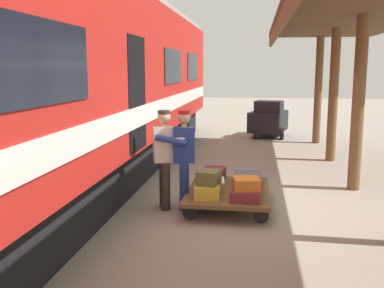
{
  "coord_description": "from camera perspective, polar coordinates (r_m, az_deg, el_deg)",
  "views": [
    {
      "loc": [
        0.09,
        7.57,
        2.38
      ],
      "look_at": [
        1.12,
        0.36,
        1.15
      ],
      "focal_mm": 41.45,
      "sensor_mm": 36.0,
      "label": 1
    }
  ],
  "objects": [
    {
      "name": "suitcase_brown_leather",
      "position": [
        7.76,
        7.06,
        -5.13
      ],
      "size": [
        0.52,
        0.63,
        0.22
      ],
      "primitive_type": "cube",
      "rotation": [
        0.0,
        0.0,
        0.08
      ],
      "color": "brown",
      "rests_on": "luggage_cart"
    },
    {
      "name": "suitcase_burgundy_valise",
      "position": [
        7.25,
        6.97,
        -6.38
      ],
      "size": [
        0.51,
        0.63,
        0.17
      ],
      "primitive_type": "cube",
      "rotation": [
        0.0,
        0.0,
        -0.06
      ],
      "color": "maroon",
      "rests_on": "luggage_cart"
    },
    {
      "name": "suitcase_slate_roller",
      "position": [
        8.28,
        7.14,
        -4.37
      ],
      "size": [
        0.5,
        0.64,
        0.17
      ],
      "primitive_type": "cube",
      "rotation": [
        0.0,
        0.0,
        0.01
      ],
      "color": "#4C515B",
      "rests_on": "luggage_cart"
    },
    {
      "name": "luggage_cart",
      "position": [
        7.81,
        4.7,
        -6.15
      ],
      "size": [
        1.41,
        1.94,
        0.31
      ],
      "color": "brown",
      "rests_on": "ground_plane"
    },
    {
      "name": "suitcase_orange_carryall",
      "position": [
        7.17,
        7.02,
        -5.1
      ],
      "size": [
        0.47,
        0.47,
        0.18
      ],
      "primitive_type": "cube",
      "rotation": [
        0.0,
        0.0,
        0.15
      ],
      "color": "#CC6B23",
      "rests_on": "suitcase_burgundy_valise"
    },
    {
      "name": "baggage_tug",
      "position": [
        15.96,
        9.8,
        3.16
      ],
      "size": [
        1.49,
        1.92,
        1.3
      ],
      "color": "black",
      "rests_on": "ground_plane"
    },
    {
      "name": "ground_plane",
      "position": [
        7.93,
        8.51,
        -7.98
      ],
      "size": [
        60.0,
        60.0,
        0.0
      ],
      "primitive_type": "plane",
      "color": "gray"
    },
    {
      "name": "platform_canopy",
      "position": [
        7.85,
        23.12,
        15.18
      ],
      "size": [
        3.2,
        15.11,
        3.56
      ],
      "color": "brown",
      "rests_on": "ground_plane"
    },
    {
      "name": "suitcase_yellow_case",
      "position": [
        7.28,
        1.96,
        -6.05
      ],
      "size": [
        0.45,
        0.55,
        0.22
      ],
      "primitive_type": "cube",
      "rotation": [
        0.0,
        0.0,
        0.09
      ],
      "color": "gold",
      "rests_on": "luggage_cart"
    },
    {
      "name": "suitcase_maroon_trunk",
      "position": [
        8.31,
        2.76,
        -4.01
      ],
      "size": [
        0.44,
        0.64,
        0.24
      ],
      "primitive_type": "cube",
      "rotation": [
        0.0,
        0.0,
        -0.08
      ],
      "color": "maroon",
      "rests_on": "luggage_cart"
    },
    {
      "name": "train_car",
      "position": [
        8.37,
        -17.1,
        6.99
      ],
      "size": [
        3.02,
        19.57,
        4.0
      ],
      "color": "#B21E19",
      "rests_on": "ground_plane"
    },
    {
      "name": "suitcase_olive_duffel",
      "position": [
        7.24,
        2.15,
        -4.33
      ],
      "size": [
        0.41,
        0.44,
        0.23
      ],
      "primitive_type": "cube",
      "rotation": [
        0.0,
        0.0,
        -0.21
      ],
      "color": "brown",
      "rests_on": "suitcase_yellow_case"
    },
    {
      "name": "porter_in_overalls",
      "position": [
        7.52,
        -1.16,
        -1.57
      ],
      "size": [
        0.7,
        0.49,
        1.7
      ],
      "color": "navy",
      "rests_on": "ground_plane"
    },
    {
      "name": "suitcase_cream_canvas",
      "position": [
        7.8,
        2.39,
        -5.18
      ],
      "size": [
        0.53,
        0.54,
        0.17
      ],
      "primitive_type": "cube",
      "rotation": [
        0.0,
        0.0,
        0.09
      ],
      "color": "beige",
      "rests_on": "luggage_cart"
    },
    {
      "name": "porter_by_door",
      "position": [
        7.56,
        -3.42,
        -1.51
      ],
      "size": [
        0.73,
        0.57,
        1.7
      ],
      "color": "#332D28",
      "rests_on": "ground_plane"
    }
  ]
}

